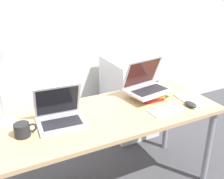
# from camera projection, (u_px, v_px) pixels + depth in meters

# --- Properties ---
(wall_back) EXTENTS (8.00, 0.05, 2.70)m
(wall_back) POSITION_uv_depth(u_px,v_px,m) (59.00, 6.00, 2.56)
(wall_back) COLOR silver
(wall_back) RESTS_ON ground_plane
(desk) EXTENTS (1.61, 0.66, 0.71)m
(desk) POSITION_uv_depth(u_px,v_px,m) (111.00, 122.00, 1.91)
(desk) COLOR tan
(desk) RESTS_ON ground_plane
(laptop_left) EXTENTS (0.33, 0.28, 0.26)m
(laptop_left) POSITION_uv_depth(u_px,v_px,m) (60.00, 115.00, 1.74)
(laptop_left) COLOR #B2B2B7
(laptop_left) RESTS_ON desk
(book_stack) EXTENTS (0.20, 0.27, 0.06)m
(book_stack) POSITION_uv_depth(u_px,v_px,m) (147.00, 94.00, 2.13)
(book_stack) COLOR maroon
(book_stack) RESTS_ON desk
(laptop_on_books) EXTENTS (0.38, 0.31, 0.26)m
(laptop_on_books) POSITION_uv_depth(u_px,v_px,m) (146.00, 84.00, 2.10)
(laptop_on_books) COLOR #B2B2B7
(laptop_on_books) RESTS_ON book_stack
(wireless_keyboard) EXTENTS (0.27, 0.13, 0.01)m
(wireless_keyboard) POSITION_uv_depth(u_px,v_px,m) (167.00, 110.00, 1.91)
(wireless_keyboard) COLOR white
(wireless_keyboard) RESTS_ON desk
(mouse) EXTENTS (0.07, 0.11, 0.04)m
(mouse) POSITION_uv_depth(u_px,v_px,m) (191.00, 104.00, 1.97)
(mouse) COLOR #2D2D2D
(mouse) RESTS_ON desk
(notepad) EXTENTS (0.22, 0.31, 0.01)m
(notepad) POSITION_uv_depth(u_px,v_px,m) (194.00, 100.00, 2.06)
(notepad) COLOR silver
(notepad) RESTS_ON desk
(mug) EXTENTS (0.14, 0.10, 0.09)m
(mug) POSITION_uv_depth(u_px,v_px,m) (23.00, 130.00, 1.59)
(mug) COLOR #232328
(mug) RESTS_ON desk
(desk_lamp) EXTENTS (0.23, 0.20, 0.59)m
(desk_lamp) POSITION_uv_depth(u_px,v_px,m) (7.00, 60.00, 1.59)
(desk_lamp) COLOR white
(desk_lamp) RESTS_ON desk
(mini_fridge) EXTENTS (0.47, 0.57, 0.84)m
(mini_fridge) POSITION_uv_depth(u_px,v_px,m) (129.00, 96.00, 2.84)
(mini_fridge) COLOR white
(mini_fridge) RESTS_ON ground_plane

